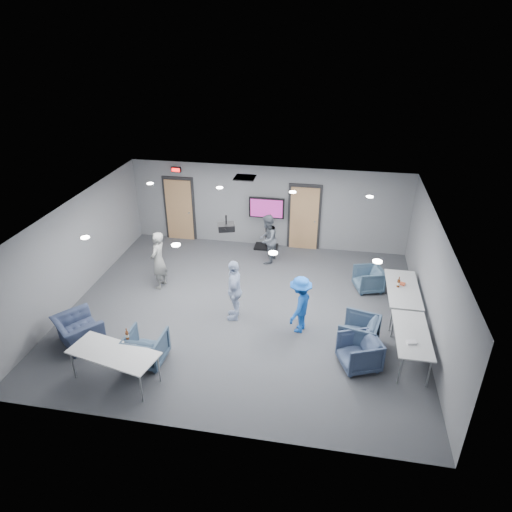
% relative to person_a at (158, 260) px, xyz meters
% --- Properties ---
extents(floor, '(9.00, 9.00, 0.00)m').
position_rel_person_a_xyz_m(floor, '(2.55, -0.76, -0.84)').
color(floor, '#3C3F44').
rests_on(floor, ground).
extents(ceiling, '(9.00, 9.00, 0.00)m').
position_rel_person_a_xyz_m(ceiling, '(2.55, -0.76, 1.86)').
color(ceiling, white).
rests_on(ceiling, wall_back).
extents(wall_back, '(9.00, 0.02, 2.70)m').
position_rel_person_a_xyz_m(wall_back, '(2.55, 3.24, 0.51)').
color(wall_back, slate).
rests_on(wall_back, floor).
extents(wall_front, '(9.00, 0.02, 2.70)m').
position_rel_person_a_xyz_m(wall_front, '(2.55, -4.76, 0.51)').
color(wall_front, slate).
rests_on(wall_front, floor).
extents(wall_left, '(0.02, 8.00, 2.70)m').
position_rel_person_a_xyz_m(wall_left, '(-1.95, -0.76, 0.51)').
color(wall_left, slate).
rests_on(wall_left, floor).
extents(wall_right, '(0.02, 8.00, 2.70)m').
position_rel_person_a_xyz_m(wall_right, '(7.05, -0.76, 0.51)').
color(wall_right, slate).
rests_on(wall_right, floor).
extents(door_left, '(1.06, 0.17, 2.24)m').
position_rel_person_a_xyz_m(door_left, '(-0.45, 3.20, 0.23)').
color(door_left, black).
rests_on(door_left, wall_back).
extents(door_right, '(1.06, 0.17, 2.24)m').
position_rel_person_a_xyz_m(door_right, '(3.75, 3.20, 0.23)').
color(door_right, black).
rests_on(door_right, wall_back).
extents(exit_sign, '(0.32, 0.08, 0.16)m').
position_rel_person_a_xyz_m(exit_sign, '(-0.45, 3.18, 1.61)').
color(exit_sign, black).
rests_on(exit_sign, wall_back).
extents(hvac_diffuser, '(0.60, 0.60, 0.03)m').
position_rel_person_a_xyz_m(hvac_diffuser, '(2.05, 2.04, 1.85)').
color(hvac_diffuser, black).
rests_on(hvac_diffuser, ceiling).
extents(downlights, '(6.18, 3.78, 0.02)m').
position_rel_person_a_xyz_m(downlights, '(2.55, -0.76, 1.85)').
color(downlights, white).
rests_on(downlights, ceiling).
extents(person_a, '(0.45, 0.64, 1.68)m').
position_rel_person_a_xyz_m(person_a, '(0.00, 0.00, 0.00)').
color(person_a, gray).
rests_on(person_a, floor).
extents(person_b, '(0.71, 0.84, 1.56)m').
position_rel_person_a_xyz_m(person_b, '(2.74, 2.01, -0.06)').
color(person_b, slate).
rests_on(person_b, floor).
extents(person_c, '(0.50, 0.99, 1.62)m').
position_rel_person_a_xyz_m(person_c, '(2.40, -1.09, -0.03)').
color(person_c, silver).
rests_on(person_c, floor).
extents(person_d, '(0.79, 1.06, 1.47)m').
position_rel_person_a_xyz_m(person_d, '(4.05, -1.34, -0.10)').
color(person_d, '#1B51B3').
rests_on(person_d, floor).
extents(chair_right_a, '(0.91, 0.90, 0.67)m').
position_rel_person_a_xyz_m(chair_right_a, '(5.77, 0.87, -0.50)').
color(chair_right_a, '#3B5165').
rests_on(chair_right_a, floor).
extents(chair_right_b, '(1.02, 1.00, 0.77)m').
position_rel_person_a_xyz_m(chair_right_b, '(5.45, -1.74, -0.45)').
color(chair_right_b, '#36475E').
rests_on(chair_right_b, floor).
extents(chair_right_c, '(1.05, 1.04, 0.74)m').
position_rel_person_a_xyz_m(chair_right_c, '(5.45, -2.42, -0.47)').
color(chair_right_c, '#3A4965').
rests_on(chair_right_c, floor).
extents(chair_front_a, '(0.83, 0.85, 0.76)m').
position_rel_person_a_xyz_m(chair_front_a, '(0.85, -3.08, -0.46)').
color(chair_front_a, '#384B60').
rests_on(chair_front_a, floor).
extents(chair_front_b, '(1.38, 1.37, 0.68)m').
position_rel_person_a_xyz_m(chair_front_b, '(-0.95, -2.76, -0.50)').
color(chair_front_b, '#333D58').
rests_on(chair_front_b, floor).
extents(table_right_a, '(0.79, 1.90, 0.73)m').
position_rel_person_a_xyz_m(table_right_a, '(6.55, -0.13, -0.15)').
color(table_right_a, silver).
rests_on(table_right_a, floor).
extents(table_right_b, '(0.73, 1.76, 0.73)m').
position_rel_person_a_xyz_m(table_right_b, '(6.55, -2.03, -0.15)').
color(table_right_b, silver).
rests_on(table_right_b, floor).
extents(table_front_left, '(2.00, 1.17, 0.73)m').
position_rel_person_a_xyz_m(table_front_left, '(0.46, -3.76, -0.15)').
color(table_front_left, silver).
rests_on(table_front_left, floor).
extents(bottle_front, '(0.07, 0.07, 0.28)m').
position_rel_person_a_xyz_m(bottle_front, '(0.57, -3.30, -0.01)').
color(bottle_front, '#54260E').
rests_on(bottle_front, table_front_left).
extents(bottle_right, '(0.08, 0.08, 0.29)m').
position_rel_person_a_xyz_m(bottle_right, '(6.42, -0.09, -0.00)').
color(bottle_right, '#54260E').
rests_on(bottle_right, table_right_a).
extents(snack_box, '(0.23, 0.19, 0.04)m').
position_rel_person_a_xyz_m(snack_box, '(6.52, 0.06, -0.09)').
color(snack_box, '#C45031').
rests_on(snack_box, table_right_a).
extents(wrapper, '(0.22, 0.17, 0.05)m').
position_rel_person_a_xyz_m(wrapper, '(6.49, -2.37, -0.09)').
color(wrapper, silver).
rests_on(wrapper, table_right_b).
extents(tv_stand, '(1.14, 0.54, 1.75)m').
position_rel_person_a_xyz_m(tv_stand, '(2.55, 2.99, 0.15)').
color(tv_stand, black).
rests_on(tv_stand, floor).
extents(projector, '(0.47, 0.43, 0.37)m').
position_rel_person_a_xyz_m(projector, '(2.19, -0.87, 1.56)').
color(projector, black).
rests_on(projector, ceiling).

